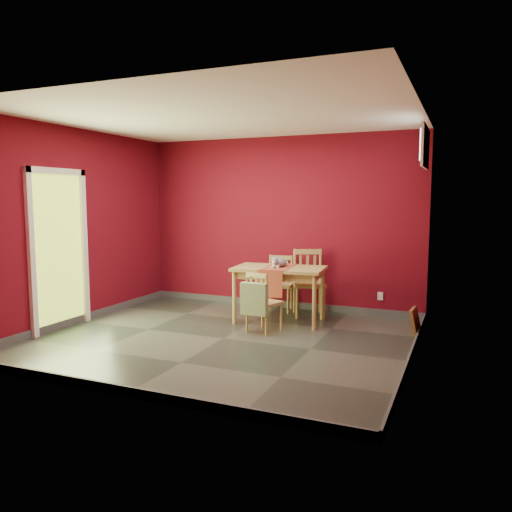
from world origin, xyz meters
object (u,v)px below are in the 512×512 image
at_px(chair_near, 262,301).
at_px(tote_bag, 254,299).
at_px(dining_table, 279,274).
at_px(chair_far_right, 309,282).
at_px(picture_frame, 415,323).
at_px(chair_far_left, 279,283).
at_px(cat, 279,261).

relative_size(chair_near, tote_bag, 1.66).
distance_m(dining_table, chair_far_right, 0.65).
bearing_deg(chair_near, picture_frame, 16.00).
height_order(chair_far_right, chair_near, chair_far_right).
bearing_deg(picture_frame, tote_bag, -158.94).
distance_m(chair_far_right, picture_frame, 1.74).
distance_m(chair_far_left, chair_far_right, 0.51).
height_order(chair_far_left, chair_far_right, chair_far_right).
bearing_deg(tote_bag, chair_far_left, 97.71).
bearing_deg(tote_bag, chair_far_right, 77.47).
bearing_deg(tote_bag, cat, 86.56).
height_order(chair_far_left, chair_near, chair_far_left).
bearing_deg(dining_table, picture_frame, -1.90).
xyz_separation_m(chair_near, picture_frame, (1.86, 0.53, -0.23)).
xyz_separation_m(chair_far_left, tote_bag, (0.20, -1.46, 0.04)).
height_order(chair_near, tote_bag, chair_near).
bearing_deg(chair_far_right, cat, -113.72).
bearing_deg(chair_far_left, tote_bag, -82.29).
distance_m(chair_far_left, cat, 0.85).
xyz_separation_m(chair_near, tote_bag, (-0.03, -0.20, 0.07)).
bearing_deg(dining_table, cat, -82.35).
bearing_deg(chair_far_right, chair_near, -102.96).
xyz_separation_m(chair_far_right, picture_frame, (1.59, -0.63, -0.32)).
xyz_separation_m(dining_table, tote_bag, (-0.05, -0.79, -0.21)).
height_order(dining_table, cat, cat).
height_order(tote_bag, picture_frame, tote_bag).
height_order(cat, picture_frame, cat).
bearing_deg(cat, chair_far_left, 108.64).
distance_m(chair_far_left, tote_bag, 1.47).
bearing_deg(cat, dining_table, 96.52).
height_order(chair_far_left, tote_bag, chair_far_left).
bearing_deg(chair_far_left, dining_table, -70.03).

